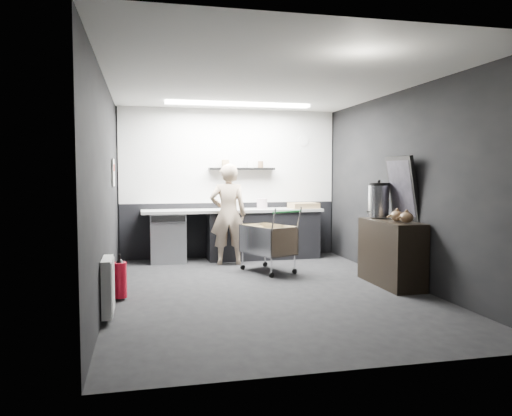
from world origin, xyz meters
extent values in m
plane|color=black|center=(0.00, 0.00, 0.00)|extent=(5.50, 5.50, 0.00)
plane|color=silver|center=(0.00, 0.00, 2.70)|extent=(5.50, 5.50, 0.00)
plane|color=black|center=(0.00, 2.75, 1.35)|extent=(5.50, 0.00, 5.50)
plane|color=black|center=(0.00, -2.75, 1.35)|extent=(5.50, 0.00, 5.50)
plane|color=black|center=(-2.00, 0.00, 1.35)|extent=(0.00, 5.50, 5.50)
plane|color=black|center=(2.00, 0.00, 1.35)|extent=(0.00, 5.50, 5.50)
cube|color=silver|center=(0.00, 2.73, 1.85)|extent=(3.95, 0.02, 1.70)
cube|color=black|center=(0.00, 2.73, 0.50)|extent=(3.95, 0.02, 1.00)
cube|color=black|center=(0.20, 2.62, 1.62)|extent=(1.20, 0.22, 0.04)
cylinder|color=white|center=(1.40, 2.72, 2.15)|extent=(0.20, 0.03, 0.20)
cube|color=white|center=(-1.98, 1.30, 1.55)|extent=(0.02, 0.30, 0.40)
cube|color=red|center=(-1.98, 1.30, 1.62)|extent=(0.02, 0.22, 0.10)
cube|color=white|center=(-1.94, -0.90, 0.35)|extent=(0.10, 0.50, 0.60)
cube|color=white|center=(0.00, 1.85, 2.67)|extent=(2.40, 0.20, 0.04)
cube|color=black|center=(0.55, 2.42, 0.42)|extent=(2.00, 0.56, 0.85)
cube|color=#A7A7A2|center=(0.00, 2.42, 0.88)|extent=(3.20, 0.60, 0.05)
cube|color=#9EA0A5|center=(-1.15, 2.42, 0.42)|extent=(0.60, 0.58, 0.85)
cube|color=black|center=(-1.15, 2.12, 0.78)|extent=(0.56, 0.02, 0.10)
imported|color=beige|center=(-0.16, 1.97, 0.85)|extent=(0.66, 0.47, 1.70)
cube|color=silver|center=(0.33, 1.18, 0.30)|extent=(0.82, 0.97, 0.02)
cube|color=silver|center=(0.08, 1.18, 0.51)|extent=(0.35, 0.76, 0.44)
cube|color=silver|center=(0.59, 1.18, 0.51)|extent=(0.35, 0.76, 0.44)
cube|color=silver|center=(0.33, 0.78, 0.51)|extent=(0.50, 0.23, 0.44)
cube|color=silver|center=(0.33, 1.59, 0.51)|extent=(0.50, 0.23, 0.44)
cylinder|color=silver|center=(0.11, 0.81, 0.17)|extent=(0.02, 0.02, 0.29)
cylinder|color=silver|center=(0.56, 0.81, 0.17)|extent=(0.02, 0.02, 0.29)
cylinder|color=silver|center=(0.11, 1.56, 0.17)|extent=(0.02, 0.02, 0.29)
cylinder|color=silver|center=(0.56, 1.56, 0.17)|extent=(0.02, 0.02, 0.29)
cylinder|color=#238139|center=(0.33, 0.72, 0.97)|extent=(0.50, 0.24, 0.03)
cube|color=olive|center=(0.22, 1.28, 0.50)|extent=(0.33, 0.36, 0.37)
cube|color=olive|center=(0.47, 1.07, 0.48)|extent=(0.30, 0.33, 0.33)
cylinder|color=black|center=(0.11, 0.81, 0.04)|extent=(0.08, 0.06, 0.08)
cylinder|color=black|center=(0.11, 1.56, 0.04)|extent=(0.08, 0.06, 0.08)
cylinder|color=black|center=(0.56, 0.81, 0.04)|extent=(0.08, 0.06, 0.08)
cylinder|color=black|center=(0.56, 1.56, 0.04)|extent=(0.08, 0.06, 0.08)
cube|color=black|center=(1.76, -0.08, 0.44)|extent=(0.44, 1.19, 0.89)
cylinder|color=silver|center=(1.76, 0.32, 1.14)|extent=(0.30, 0.30, 0.45)
cylinder|color=black|center=(1.76, 0.32, 1.38)|extent=(0.30, 0.30, 0.04)
sphere|color=black|center=(1.76, 0.32, 1.42)|extent=(0.05, 0.05, 0.05)
ellipsoid|color=brown|center=(1.76, -0.23, 0.97)|extent=(0.18, 0.18, 0.14)
ellipsoid|color=brown|center=(1.76, -0.47, 0.97)|extent=(0.18, 0.18, 0.14)
cube|color=black|center=(1.94, -0.03, 1.33)|extent=(0.20, 0.69, 0.88)
cube|color=black|center=(1.92, -0.03, 1.33)|extent=(0.14, 0.59, 0.76)
cylinder|color=red|center=(-1.85, -0.09, 0.24)|extent=(0.16, 0.16, 0.43)
cone|color=black|center=(-1.85, -0.09, 0.49)|extent=(0.11, 0.11, 0.06)
cylinder|color=black|center=(-1.85, -0.09, 0.53)|extent=(0.03, 0.03, 0.06)
cube|color=#987B51|center=(1.30, 2.37, 0.95)|extent=(0.53, 0.42, 0.10)
cylinder|color=beige|center=(0.53, 2.42, 0.99)|extent=(0.19, 0.19, 0.19)
cube|color=white|center=(0.01, 2.37, 0.98)|extent=(0.18, 0.15, 0.16)
camera|label=1|loc=(-1.57, -6.29, 1.54)|focal=35.00mm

